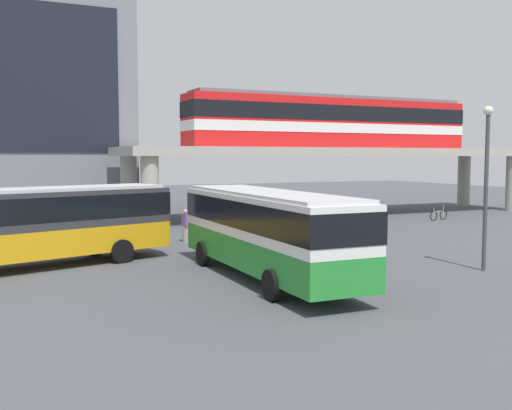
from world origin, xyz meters
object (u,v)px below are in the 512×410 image
(bicycle_brown, at_px, (256,224))
(bicycle_red, at_px, (366,222))
(bicycle_black, at_px, (298,221))
(pedestrian_walking_across, at_px, (186,227))
(bus_main, at_px, (267,225))
(bus_secondary, at_px, (37,219))
(bicycle_silver, at_px, (439,215))
(train, at_px, (332,122))
(bicycle_orange, at_px, (355,218))

(bicycle_brown, relative_size, bicycle_red, 0.96)
(bicycle_black, relative_size, pedestrian_walking_across, 0.97)
(bicycle_brown, bearing_deg, bicycle_black, 4.99)
(bus_main, bearing_deg, bicycle_black, 56.81)
(bicycle_brown, bearing_deg, bicycle_red, -13.70)
(bicycle_brown, distance_m, bicycle_red, 7.15)
(bicycle_brown, relative_size, pedestrian_walking_across, 1.01)
(bicycle_brown, distance_m, bicycle_black, 3.08)
(bus_secondary, bearing_deg, bicycle_black, 25.44)
(bicycle_brown, distance_m, pedestrian_walking_across, 6.32)
(bicycle_red, distance_m, pedestrian_walking_across, 12.53)
(bicycle_brown, bearing_deg, bicycle_silver, -1.47)
(bus_main, height_order, bicycle_red, bus_main)
(train, xyz_separation_m, bus_secondary, (-22.13, -12.94, -5.08))
(bicycle_orange, height_order, bicycle_brown, same)
(bus_secondary, distance_m, bicycle_silver, 28.27)
(bus_main, bearing_deg, pedestrian_walking_across, 87.82)
(bicycle_orange, bearing_deg, bicycle_silver, -5.19)
(bicycle_silver, bearing_deg, pedestrian_walking_across, -172.13)
(bicycle_black, bearing_deg, bicycle_orange, -0.29)
(bus_secondary, distance_m, bicycle_orange, 22.09)
(bus_main, distance_m, bicycle_red, 17.48)
(train, distance_m, pedestrian_walking_across, 17.86)
(bicycle_black, bearing_deg, bicycle_brown, -175.01)
(bus_main, relative_size, bicycle_silver, 6.25)
(bicycle_red, bearing_deg, bicycle_black, 153.17)
(bicycle_black, height_order, pedestrian_walking_across, pedestrian_walking_across)
(pedestrian_walking_across, bearing_deg, bicycle_red, 6.31)
(train, distance_m, bus_secondary, 26.13)
(train, distance_m, bus_main, 24.52)
(bus_secondary, xyz_separation_m, bicycle_silver, (27.31, 7.12, -1.63))
(train, relative_size, bus_main, 2.05)
(bus_secondary, xyz_separation_m, bicycle_orange, (20.63, 7.73, -1.63))
(train, relative_size, bicycle_red, 12.73)
(bicycle_black, xyz_separation_m, bicycle_red, (3.87, -1.96, 0.00))
(bus_main, relative_size, bicycle_black, 6.68)
(pedestrian_walking_across, bearing_deg, bicycle_brown, 29.13)
(bicycle_black, distance_m, pedestrian_walking_across, 9.21)
(bicycle_orange, xyz_separation_m, pedestrian_walking_across, (-12.90, -3.31, 0.45))
(bicycle_black, bearing_deg, pedestrian_walking_across, -158.74)
(bus_main, distance_m, bicycle_silver, 23.93)
(train, height_order, bicycle_red, train)
(bicycle_brown, xyz_separation_m, bicycle_red, (6.94, -1.69, 0.00))
(bicycle_brown, bearing_deg, train, 31.50)
(bus_main, distance_m, bus_secondary, 9.45)
(bicycle_black, relative_size, bicycle_red, 0.93)
(bicycle_orange, distance_m, bicycle_black, 4.33)
(bicycle_brown, bearing_deg, bus_main, -113.70)
(bus_secondary, height_order, bicycle_orange, bus_secondary)
(bus_main, xyz_separation_m, bicycle_orange, (13.30, 13.69, -1.63))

